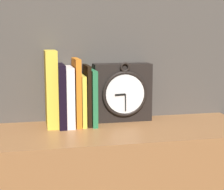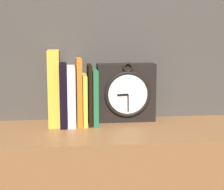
# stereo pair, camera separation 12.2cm
# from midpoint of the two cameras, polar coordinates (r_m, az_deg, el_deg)

# --- Properties ---
(clock) EXTENTS (0.21, 0.08, 0.22)m
(clock) POSITION_cam_midpoint_polar(r_m,az_deg,el_deg) (1.35, -0.98, 0.38)
(clock) COLOR black
(clock) RESTS_ON bookshelf
(book_slot0_yellow) EXTENTS (0.04, 0.13, 0.26)m
(book_slot0_yellow) POSITION_cam_midpoint_polar(r_m,az_deg,el_deg) (1.29, -11.91, 0.93)
(book_slot0_yellow) COLOR gold
(book_slot0_yellow) RESTS_ON bookshelf
(book_slot1_black) EXTENTS (0.02, 0.14, 0.21)m
(book_slot1_black) POSITION_cam_midpoint_polar(r_m,az_deg,el_deg) (1.29, -10.47, -0.08)
(book_slot1_black) COLOR black
(book_slot1_black) RESTS_ON bookshelf
(book_slot2_white) EXTENTS (0.03, 0.14, 0.20)m
(book_slot2_white) POSITION_cam_midpoint_polar(r_m,az_deg,el_deg) (1.30, -9.28, -0.23)
(book_slot2_white) COLOR white
(book_slot2_white) RESTS_ON bookshelf
(book_slot3_orange) EXTENTS (0.02, 0.13, 0.23)m
(book_slot3_orange) POSITION_cam_midpoint_polar(r_m,az_deg,el_deg) (1.30, -8.10, 0.44)
(book_slot3_orange) COLOR orange
(book_slot3_orange) RESTS_ON bookshelf
(book_slot4_yellow) EXTENTS (0.01, 0.13, 0.17)m
(book_slot4_yellow) POSITION_cam_midpoint_polar(r_m,az_deg,el_deg) (1.30, -7.25, -0.77)
(book_slot4_yellow) COLOR yellow
(book_slot4_yellow) RESTS_ON bookshelf
(book_slot5_black) EXTENTS (0.01, 0.13, 0.21)m
(book_slot5_black) POSITION_cam_midpoint_polar(r_m,az_deg,el_deg) (1.31, -6.49, 0.00)
(book_slot5_black) COLOR black
(book_slot5_black) RESTS_ON bookshelf
(book_slot6_green) EXTENTS (0.02, 0.14, 0.19)m
(book_slot6_green) POSITION_cam_midpoint_polar(r_m,az_deg,el_deg) (1.30, -5.71, -0.34)
(book_slot6_green) COLOR #246E41
(book_slot6_green) RESTS_ON bookshelf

